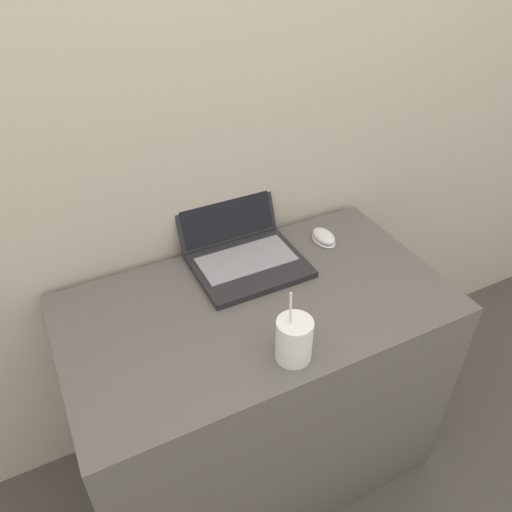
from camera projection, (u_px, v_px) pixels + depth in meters
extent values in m
cube|color=beige|center=(201.00, 85.00, 1.31)|extent=(7.00, 0.04, 2.50)
cube|color=#5B5651|center=(258.00, 390.00, 1.59)|extent=(1.07, 0.59, 0.75)
cube|color=#232326|center=(249.00, 266.00, 1.48)|extent=(0.32, 0.26, 0.02)
cube|color=gray|center=(246.00, 259.00, 1.49)|extent=(0.28, 0.14, 0.00)
cube|color=#232326|center=(225.00, 210.00, 1.54)|extent=(0.32, 0.08, 0.19)
cube|color=black|center=(226.00, 210.00, 1.53)|extent=(0.29, 0.07, 0.17)
cylinder|color=white|center=(294.00, 340.00, 1.17)|extent=(0.09, 0.09, 0.12)
cylinder|color=black|center=(295.00, 323.00, 1.14)|extent=(0.07, 0.07, 0.01)
cylinder|color=white|center=(291.00, 322.00, 1.14)|extent=(0.01, 0.03, 0.16)
ellipsoid|color=white|center=(323.00, 240.00, 1.60)|extent=(0.06, 0.10, 0.01)
ellipsoid|color=silver|center=(324.00, 236.00, 1.59)|extent=(0.06, 0.10, 0.03)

